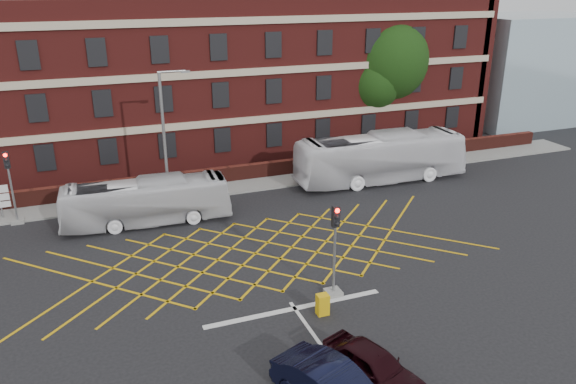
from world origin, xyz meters
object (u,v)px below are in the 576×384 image
object	(u,v)px
utility_cabinet	(323,304)
bus_left	(146,202)
traffic_light_near	(334,259)
traffic_light_far	(13,194)
deciduous_tree	(384,66)
bus_right	(381,158)
car_maroon	(373,366)
street_lamp	(167,165)

from	to	relation	value
utility_cabinet	bus_left	bearing A→B (deg)	114.46
traffic_light_near	traffic_light_far	bearing A→B (deg)	135.07
deciduous_tree	traffic_light_far	distance (m)	29.37
bus_left	bus_right	distance (m)	16.17
car_maroon	deciduous_tree	bearing A→B (deg)	39.53
car_maroon	deciduous_tree	xyz separation A→B (m)	(15.54, 26.89, 5.84)
traffic_light_near	car_maroon	bearing A→B (deg)	-101.89
bus_left	bus_right	xyz separation A→B (m)	(16.09, 1.56, 0.36)
deciduous_tree	utility_cabinet	world-z (taller)	deciduous_tree
traffic_light_near	bus_right	bearing A→B (deg)	52.96
car_maroon	traffic_light_far	world-z (taller)	traffic_light_far
street_lamp	car_maroon	bearing A→B (deg)	-78.31
deciduous_tree	utility_cabinet	xyz separation A→B (m)	(-15.41, -22.36, -6.06)
traffic_light_near	utility_cabinet	distance (m)	2.11
traffic_light_far	deciduous_tree	bearing A→B (deg)	14.91
street_lamp	utility_cabinet	distance (m)	14.66
bus_left	utility_cabinet	size ratio (longest dim) A/B	10.29
deciduous_tree	traffic_light_far	size ratio (longest dim) A/B	2.48
bus_right	utility_cabinet	size ratio (longest dim) A/B	13.07
bus_right	traffic_light_near	size ratio (longest dim) A/B	2.82
bus_left	traffic_light_near	xyz separation A→B (m)	(6.64, -10.95, 0.44)
deciduous_tree	car_maroon	bearing A→B (deg)	-120.02
bus_right	utility_cabinet	bearing A→B (deg)	144.45
deciduous_tree	traffic_light_near	distance (m)	25.95
deciduous_tree	traffic_light_far	world-z (taller)	deciduous_tree
deciduous_tree	traffic_light_far	xyz separation A→B (m)	(-28.00, -7.45, -4.75)
traffic_light_near	utility_cabinet	size ratio (longest dim) A/B	4.63
traffic_light_far	street_lamp	xyz separation A→B (m)	(8.65, -0.98, 1.06)
street_lamp	traffic_light_far	bearing A→B (deg)	173.53
traffic_light_far	street_lamp	distance (m)	8.77
deciduous_tree	street_lamp	bearing A→B (deg)	-156.45
deciduous_tree	traffic_light_far	bearing A→B (deg)	-165.09
traffic_light_far	bus_left	bearing A→B (deg)	-20.97
bus_left	deciduous_tree	size ratio (longest dim) A/B	0.89
traffic_light_near	traffic_light_far	world-z (taller)	same
street_lamp	traffic_light_near	bearing A→B (deg)	-68.34
bus_left	deciduous_tree	xyz separation A→B (m)	(20.97, 10.15, 5.20)
traffic_light_near	traffic_light_far	size ratio (longest dim) A/B	1.00
traffic_light_near	utility_cabinet	xyz separation A→B (m)	(-1.09, -1.25, -1.30)
traffic_light_near	street_lamp	bearing A→B (deg)	111.66
street_lamp	bus_left	bearing A→B (deg)	-133.18
car_maroon	street_lamp	xyz separation A→B (m)	(-3.82, 18.45, 2.15)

